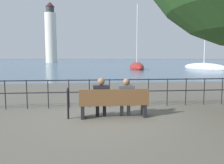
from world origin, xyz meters
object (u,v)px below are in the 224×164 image
object	(u,v)px
park_bench	(114,103)
sailboat_1	(137,67)
seated_person_left	(101,96)
closed_umbrella	(68,101)
harbor_lighthouse	(51,35)
sailboat_2	(204,67)
seated_person_right	(126,96)

from	to	relation	value
park_bench	sailboat_1	xyz separation A→B (m)	(6.98, 28.40, -0.06)
seated_person_left	sailboat_1	distance (m)	29.27
closed_umbrella	harbor_lighthouse	xyz separation A→B (m)	(-14.87, 86.92, 10.88)
sailboat_1	sailboat_2	world-z (taller)	sailboat_2
park_bench	sailboat_1	distance (m)	29.25
seated_person_left	closed_umbrella	xyz separation A→B (m)	(-1.00, -0.07, -0.14)
closed_umbrella	sailboat_2	xyz separation A→B (m)	(19.36, 27.51, -0.18)
sailboat_2	harbor_lighthouse	world-z (taller)	harbor_lighthouse
park_bench	seated_person_right	world-z (taller)	seated_person_right
seated_person_right	sailboat_2	world-z (taller)	sailboat_2
seated_person_right	closed_umbrella	size ratio (longest dim) A/B	1.23
sailboat_1	sailboat_2	xyz separation A→B (m)	(11.00, -0.88, -0.01)
seated_person_right	sailboat_2	distance (m)	32.60
sailboat_1	harbor_lighthouse	world-z (taller)	harbor_lighthouse
seated_person_left	seated_person_right	bearing A→B (deg)	0.09
seated_person_right	harbor_lighthouse	distance (m)	89.09
park_bench	sailboat_2	distance (m)	32.88
seated_person_left	sailboat_2	world-z (taller)	sailboat_2
closed_umbrella	sailboat_1	distance (m)	29.59
park_bench	harbor_lighthouse	size ratio (longest dim) A/B	0.09
harbor_lighthouse	closed_umbrella	bearing A→B (deg)	-80.29
seated_person_right	closed_umbrella	world-z (taller)	seated_person_right
park_bench	sailboat_2	xyz separation A→B (m)	(17.98, 27.53, -0.08)
closed_umbrella	harbor_lighthouse	size ratio (longest dim) A/B	0.04
seated_person_right	sailboat_2	bearing A→B (deg)	57.34
sailboat_1	harbor_lighthouse	size ratio (longest dim) A/B	0.44
seated_person_left	sailboat_1	bearing A→B (deg)	75.43
seated_person_right	harbor_lighthouse	xyz separation A→B (m)	(-16.64, 86.86, 10.76)
park_bench	seated_person_left	distance (m)	0.46
seated_person_left	sailboat_2	size ratio (longest dim) A/B	0.09
seated_person_right	harbor_lighthouse	world-z (taller)	harbor_lighthouse
seated_person_right	harbor_lighthouse	size ratio (longest dim) A/B	0.05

